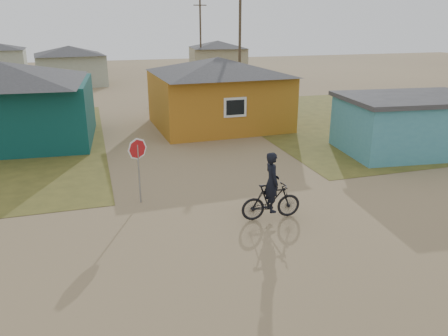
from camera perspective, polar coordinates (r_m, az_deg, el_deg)
The scene contains 11 objects.
ground at distance 12.22m, azimuth 6.54°, elevation -9.93°, with size 120.00×120.00×0.00m, color #8F7752.
grass_ne at distance 29.87m, azimuth 21.68°, elevation 6.20°, with size 20.00×18.00×0.00m, color brown.
house_teal at distance 23.94m, azimuth -26.81°, elevation 7.69°, with size 8.93×7.08×4.00m.
house_yellow at distance 25.06m, azimuth -0.74°, elevation 9.98°, with size 7.72×6.76×3.90m.
shed_turquoise at distance 21.89m, azimuth 23.13°, elevation 5.33°, with size 6.71×4.93×2.60m.
house_pale_west at distance 43.99m, azimuth -19.44°, elevation 12.57°, with size 7.04×6.15×3.60m.
house_beige_east at distance 51.98m, azimuth -0.83°, elevation 14.40°, with size 6.95×6.05×3.60m.
utility_pole_near at distance 33.64m, azimuth 2.07°, elevation 15.88°, with size 1.40×0.20×8.00m.
utility_pole_far at distance 49.27m, azimuth -3.09°, elevation 16.79°, with size 1.40×0.20×8.00m.
stop_sign at distance 14.49m, azimuth -11.20°, elevation 1.66°, with size 0.73×0.12×2.24m.
cyclist at distance 13.42m, azimuth 6.20°, elevation -3.52°, with size 1.91×0.70×2.14m.
Camera 1 is at (-4.42, -9.78, 5.85)m, focal length 35.00 mm.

